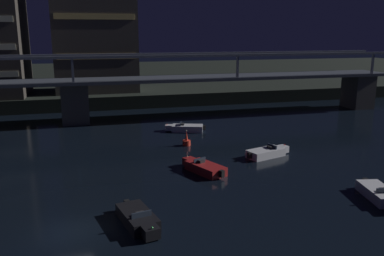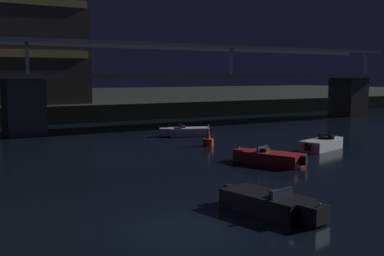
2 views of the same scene
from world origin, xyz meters
TOP-DOWN VIEW (x-y plane):
  - ground_plane at (0.00, 0.00)m, footprint 400.00×400.00m
  - far_riverbank at (0.00, 81.16)m, footprint 240.00×80.00m
  - river_bridge at (0.00, 33.16)m, footprint 97.43×6.40m
  - speedboat_near_center at (13.60, 24.22)m, footprint 5.13×2.95m
  - speedboat_near_right at (18.97, 11.54)m, footprint 5.15×2.90m
  - speedboat_mid_left at (22.48, -0.69)m, footprint 2.54×5.22m
  - speedboat_mid_center at (4.27, -0.04)m, footprint 2.60×5.21m
  - speedboat_mid_right at (11.39, 8.69)m, footprint 3.21×5.03m
  - channel_buoy at (12.03, 17.65)m, footprint 0.90×0.90m

SIDE VIEW (x-z plane):
  - ground_plane at x=0.00m, z-range 0.00..0.00m
  - speedboat_near_center at x=13.60m, z-range -0.17..0.99m
  - speedboat_near_right at x=18.97m, z-range -0.17..0.99m
  - speedboat_mid_left at x=22.48m, z-range -0.17..0.99m
  - speedboat_mid_center at x=4.27m, z-range -0.17..0.99m
  - speedboat_mid_right at x=11.39m, z-range -0.17..0.99m
  - channel_buoy at x=12.03m, z-range -0.40..1.36m
  - far_riverbank at x=0.00m, z-range 0.00..2.20m
  - river_bridge at x=0.00m, z-range -0.14..9.24m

